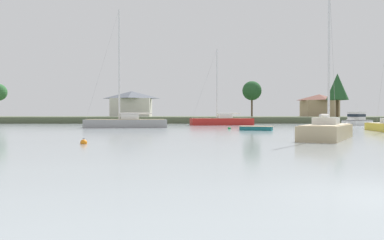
% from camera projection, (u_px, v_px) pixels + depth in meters
% --- Properties ---
extents(far_shore_bank, '(195.22, 52.63, 1.14)m').
position_uv_depth(far_shore_bank, '(206.00, 119.00, 94.05)').
color(far_shore_bank, '#4C563D').
rests_on(far_shore_bank, ground).
extents(sailboat_red, '(9.70, 4.12, 12.24)m').
position_uv_depth(sailboat_red, '(222.00, 123.00, 57.59)').
color(sailboat_red, '#B2231E').
rests_on(sailboat_red, ground).
extents(dinghy_teal, '(3.52, 2.37, 0.59)m').
position_uv_depth(dinghy_teal, '(256.00, 129.00, 37.97)').
color(dinghy_teal, '#196B70').
rests_on(dinghy_teal, ground).
extents(sailboat_sand, '(5.66, 7.65, 11.26)m').
position_uv_depth(sailboat_sand, '(327.00, 135.00, 24.35)').
color(sailboat_sand, tan).
rests_on(sailboat_sand, ground).
extents(cruiser_white, '(6.38, 5.92, 3.89)m').
position_uv_depth(cruiser_white, '(355.00, 122.00, 56.60)').
color(cruiser_white, white).
rests_on(cruiser_white, ground).
extents(sailboat_grey, '(10.08, 4.19, 14.93)m').
position_uv_depth(sailboat_grey, '(126.00, 125.00, 46.00)').
color(sailboat_grey, gray).
rests_on(sailboat_grey, ground).
extents(mooring_buoy_green, '(0.35, 0.35, 0.40)m').
position_uv_depth(mooring_buoy_green, '(229.00, 129.00, 41.37)').
color(mooring_buoy_green, '#1E8C47').
rests_on(mooring_buoy_green, ground).
extents(mooring_buoy_red, '(0.34, 0.34, 0.40)m').
position_uv_depth(mooring_buoy_red, '(152.00, 125.00, 57.26)').
color(mooring_buoy_red, red).
rests_on(mooring_buoy_red, ground).
extents(mooring_buoy_orange, '(0.36, 0.36, 0.41)m').
position_uv_depth(mooring_buoy_orange, '(84.00, 143.00, 20.28)').
color(mooring_buoy_orange, orange).
rests_on(mooring_buoy_orange, ground).
extents(shore_tree_far_right, '(4.52, 4.52, 9.07)m').
position_uv_depth(shore_tree_far_right, '(337.00, 87.00, 79.32)').
color(shore_tree_far_right, brown).
rests_on(shore_tree_far_right, far_shore_bank).
extents(shore_tree_right_mid, '(4.44, 4.44, 8.24)m').
position_uv_depth(shore_tree_right_mid, '(252.00, 91.00, 87.95)').
color(shore_tree_right_mid, brown).
rests_on(shore_tree_right_mid, far_shore_bank).
extents(cottage_hillside, '(8.24, 7.62, 5.51)m').
position_uv_depth(cottage_hillside, '(319.00, 105.00, 94.14)').
color(cottage_hillside, tan).
rests_on(cottage_hillside, far_shore_bank).
extents(cottage_near_water, '(10.47, 8.04, 6.43)m').
position_uv_depth(cottage_near_water, '(132.00, 103.00, 96.32)').
color(cottage_near_water, silver).
rests_on(cottage_near_water, far_shore_bank).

